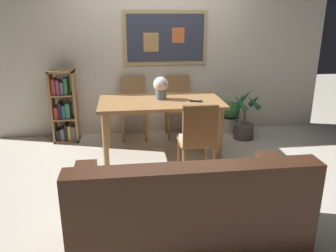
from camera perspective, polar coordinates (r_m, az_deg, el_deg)
The scene contains 12 objects.
ground_plane at distance 4.32m, azimuth 0.36°, elevation -6.74°, with size 12.00×12.00×0.00m, color beige.
wall_back_with_painting at distance 5.32m, azimuth -1.66°, elevation 12.67°, with size 5.20×0.14×2.60m.
dining_table at distance 4.45m, azimuth -1.22°, elevation 3.07°, with size 1.58×0.86×0.76m.
dining_chair_near_right at distance 3.82m, azimuth 4.99°, elevation -1.57°, with size 0.40×0.41×0.91m.
dining_chair_far_left at distance 5.20m, azimuth -5.78°, elevation 3.86°, with size 0.40×0.41×0.91m.
dining_chair_far_right at distance 5.27m, azimuth 1.67°, elevation 4.13°, with size 0.40×0.41×0.91m.
leather_couch at distance 2.83m, azimuth 3.11°, elevation -14.26°, with size 1.80×0.84×0.84m.
bookshelf at distance 5.24m, azimuth -16.85°, elevation 2.73°, with size 0.36×0.28×1.06m.
potted_ivy at distance 5.57m, azimuth 10.31°, elevation 1.51°, with size 0.28×0.30×0.52m.
potted_palm at distance 5.30m, azimuth 12.59°, elevation 0.69°, with size 0.43×0.42×0.75m.
flower_vase at distance 4.46m, azimuth -1.19°, elevation 6.53°, with size 0.20×0.20×0.29m.
tv_remote at distance 4.37m, azimuth 4.69°, elevation 4.18°, with size 0.16×0.09×0.02m.
Camera 1 is at (-0.53, -3.87, 1.84)m, focal length 36.75 mm.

